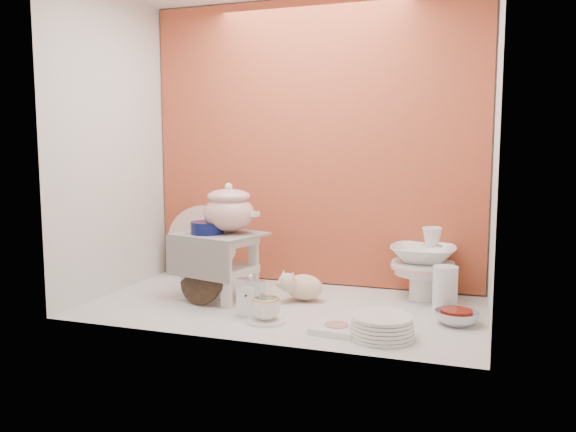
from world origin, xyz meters
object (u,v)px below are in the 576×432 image
Objects in this scene: step_stool at (220,266)px; dinner_plate_stack at (382,327)px; crystal_bowl at (456,318)px; gold_rim_teacup at (266,308)px; porcelain_tower at (423,263)px; plush_pig at (304,287)px; mantel_clock at (251,296)px; soup_tureen at (229,208)px; blue_white_vase at (211,264)px; floral_platter at (203,241)px.

step_stool is 1.49× the size of dinner_plate_stack.
step_stool is 2.09× the size of crystal_bowl.
porcelain_tower is at bearing 44.72° from gold_rim_teacup.
porcelain_tower reaches higher than gold_rim_teacup.
crystal_bowl is at bearing 16.44° from gold_rim_teacup.
dinner_plate_stack is at bearing -62.35° from plush_pig.
dinner_plate_stack is (0.58, -0.09, -0.05)m from mantel_clock.
gold_rim_teacup is at bearing -24.34° from step_stool.
soup_tureen is 0.49m from mantel_clock.
mantel_clock is (0.42, -0.47, -0.02)m from blue_white_vase.
plush_pig is 0.91× the size of dinner_plate_stack.
soup_tureen is at bearing 172.27° from plush_pig.
mantel_clock is 1.56× the size of gold_rim_teacup.
plush_pig reaches higher than crystal_bowl.
plush_pig is 0.58m from porcelain_tower.
step_stool reaches higher than crystal_bowl.
dinner_plate_stack is at bearing -134.52° from crystal_bowl.
porcelain_tower reaches higher than dinner_plate_stack.
dinner_plate_stack is at bearing -5.25° from gold_rim_teacup.
soup_tureen is 1.56× the size of crystal_bowl.
plush_pig is at bearing 27.43° from step_stool.
floral_platter is at bearing 131.28° from soup_tureen.
step_stool is 1.34× the size of soup_tureen.
step_stool is 1.64× the size of plush_pig.
floral_platter is 1.49m from crystal_bowl.
dinner_plate_stack is 0.38m from crystal_bowl.
soup_tureen is 2.37× the size of gold_rim_teacup.
soup_tureen is at bearing -46.40° from blue_white_vase.
step_stool is 0.51m from floral_platter.
plush_pig is at bearing -24.63° from floral_platter.
crystal_bowl is at bearing 11.96° from step_stool.
crystal_bowl is at bearing -30.75° from plush_pig.
mantel_clock is 0.81× the size of plush_pig.
mantel_clock is 0.36m from plush_pig.
step_stool is at bearing -53.67° from floral_platter.
plush_pig is 0.65× the size of porcelain_tower.
porcelain_tower reaches higher than step_stool.
plush_pig is at bearing 81.70° from mantel_clock.
blue_white_vase is 1.15m from dinner_plate_stack.
mantel_clock reaches higher than crystal_bowl.
soup_tureen is 0.80× the size of porcelain_tower.
crystal_bowl is (1.41, -0.47, -0.17)m from floral_platter.
soup_tureen reaches higher than plush_pig.
blue_white_vase is at bearing 139.80° from step_stool.
step_stool reaches higher than gold_rim_teacup.
blue_white_vase is 1.30m from crystal_bowl.
porcelain_tower is (0.53, 0.21, 0.11)m from plush_pig.
crystal_bowl is (0.27, 0.27, -0.02)m from dinner_plate_stack.
step_stool reaches higher than plush_pig.
blue_white_vase is 0.63m from mantel_clock.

